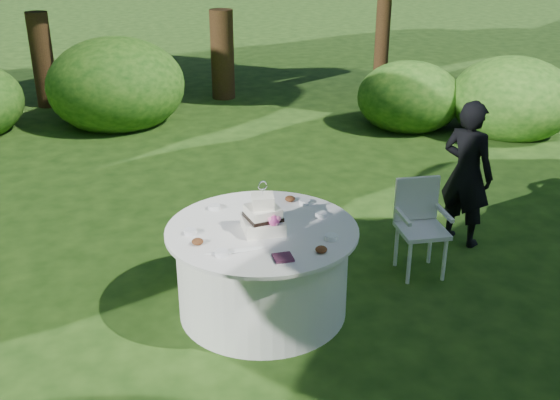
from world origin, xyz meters
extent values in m
plane|color=#18350E|center=(0.00, 0.00, 0.00)|extent=(80.00, 80.00, 0.00)
cube|color=#4B2037|center=(0.03, -0.54, 0.78)|extent=(0.14, 0.14, 0.02)
ellipsoid|color=white|center=(-0.28, -0.34, 0.78)|extent=(0.48, 0.07, 0.01)
imported|color=black|center=(2.25, 0.73, 0.74)|extent=(0.58, 0.65, 1.48)
cylinder|color=white|center=(0.00, 0.00, 0.37)|extent=(1.40, 1.40, 0.74)
cylinder|color=silver|center=(0.00, 0.00, 0.76)|extent=(1.56, 1.56, 0.03)
cube|color=silver|center=(0.00, -0.04, 0.82)|extent=(0.33, 0.33, 0.11)
cube|color=white|center=(0.00, -0.04, 0.92)|extent=(0.28, 0.28, 0.11)
cube|color=silver|center=(0.00, -0.04, 1.02)|extent=(0.19, 0.19, 0.11)
cube|color=black|center=(0.00, -0.04, 0.89)|extent=(0.30, 0.30, 0.03)
sphere|color=#C23989|center=(0.06, -0.17, 0.91)|extent=(0.08, 0.08, 0.08)
cylinder|color=silver|center=(0.00, -0.04, 1.09)|extent=(0.01, 0.01, 0.05)
torus|color=white|center=(0.00, -0.04, 1.16)|extent=(0.08, 0.02, 0.08)
cube|color=white|center=(1.55, 0.24, 0.44)|extent=(0.45, 0.45, 0.04)
cube|color=silver|center=(1.57, 0.43, 0.68)|extent=(0.42, 0.07, 0.42)
cylinder|color=white|center=(1.37, 0.08, 0.21)|extent=(0.04, 0.04, 0.42)
cylinder|color=white|center=(1.71, 0.06, 0.21)|extent=(0.04, 0.04, 0.42)
cylinder|color=white|center=(1.40, 0.42, 0.21)|extent=(0.04, 0.04, 0.42)
cylinder|color=white|center=(1.74, 0.39, 0.21)|extent=(0.04, 0.04, 0.42)
cube|color=white|center=(1.36, 0.25, 0.60)|extent=(0.06, 0.38, 0.03)
cube|color=silver|center=(1.75, 0.22, 0.60)|extent=(0.06, 0.38, 0.03)
cylinder|color=white|center=(0.47, -0.34, 0.79)|extent=(0.10, 0.10, 0.04)
cylinder|color=white|center=(0.52, 0.08, 0.79)|extent=(0.10, 0.10, 0.04)
cylinder|color=white|center=(-0.31, 0.47, 0.79)|extent=(0.10, 0.10, 0.04)
cylinder|color=white|center=(-0.40, -0.37, 0.79)|extent=(0.10, 0.10, 0.04)
cylinder|color=white|center=(0.47, 0.37, 0.79)|extent=(0.10, 0.10, 0.04)
cylinder|color=white|center=(-0.57, 0.04, 0.79)|extent=(0.10, 0.10, 0.04)
ellipsoid|color=#562D16|center=(-0.54, -0.15, 0.79)|extent=(0.09, 0.09, 0.05)
ellipsoid|color=#562D16|center=(0.36, 0.46, 0.79)|extent=(0.09, 0.09, 0.05)
ellipsoid|color=#562D16|center=(0.33, -0.52, 0.79)|extent=(0.09, 0.09, 0.05)
camera|label=1|loc=(-1.07, -4.61, 3.08)|focal=42.00mm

